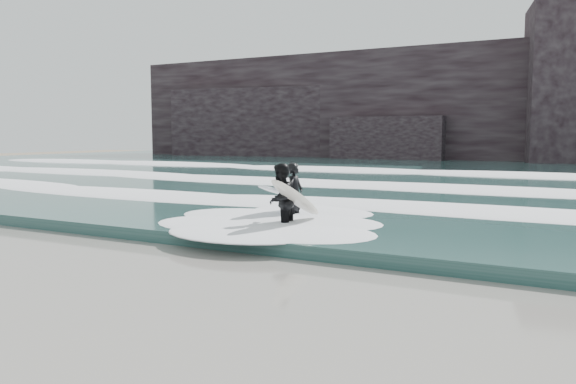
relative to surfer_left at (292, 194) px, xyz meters
name	(u,v)px	position (x,y,z in m)	size (l,w,h in m)	color
ground	(89,280)	(-0.45, -6.58, -0.86)	(120.00, 120.00, 0.00)	#8D765A
sea	(450,171)	(-0.45, 22.42, -0.71)	(90.00, 52.00, 0.30)	#244845
headland	(492,105)	(-0.45, 39.42, 4.14)	(70.00, 9.00, 10.00)	black
foam_near	(315,201)	(-0.45, 2.42, -0.46)	(60.00, 3.20, 0.20)	white
foam_mid	(385,183)	(-0.45, 9.42, -0.44)	(60.00, 4.00, 0.24)	white
foam_far	(435,170)	(-0.45, 18.42, -0.41)	(60.00, 4.80, 0.30)	white
surfer_left	(292,194)	(0.00, 0.00, 0.00)	(1.03, 2.15, 1.70)	black
surfer_right	(282,200)	(0.50, -1.46, 0.03)	(1.17, 2.03, 1.76)	black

